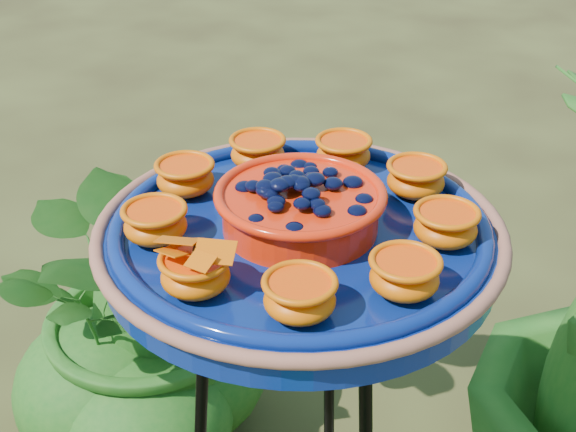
{
  "coord_description": "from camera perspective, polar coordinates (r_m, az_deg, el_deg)",
  "views": [
    {
      "loc": [
        0.49,
        -0.64,
        1.43
      ],
      "look_at": [
        0.12,
        0.05,
        0.97
      ],
      "focal_mm": 50.0,
      "sensor_mm": 36.0,
      "label": 1
    }
  ],
  "objects": [
    {
      "name": "feeder_dish",
      "position": [
        0.93,
        0.86,
        -0.94
      ],
      "size": [
        0.51,
        0.51,
        0.11
      ],
      "rotation": [
        0.0,
        0.0,
        0.12
      ],
      "color": "navy",
      "rests_on": "tripod_stand"
    },
    {
      "name": "shrub_back_left",
      "position": [
        1.82,
        -9.52,
        -5.02
      ],
      "size": [
        0.87,
        0.9,
        0.77
      ],
      "primitive_type": "imported",
      "rotation": [
        0.0,
        0.0,
        1.03
      ],
      "color": "#1A5316",
      "rests_on": "ground"
    }
  ]
}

